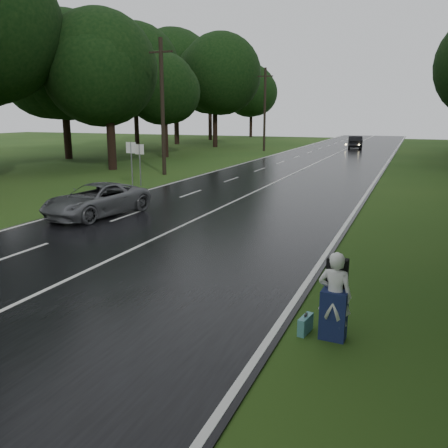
{
  "coord_description": "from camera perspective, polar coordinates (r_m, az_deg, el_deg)",
  "views": [
    {
      "loc": [
        8.1,
        -8.28,
        4.24
      ],
      "look_at": [
        3.07,
        3.95,
        1.1
      ],
      "focal_mm": 37.26,
      "sensor_mm": 36.0,
      "label": 1
    }
  ],
  "objects": [
    {
      "name": "road_sign_a",
      "position": [
        27.98,
        -11.13,
        4.39
      ],
      "size": [
        0.64,
        0.1,
        2.66
      ],
      "primitive_type": null,
      "color": "white",
      "rests_on": "ground"
    },
    {
      "name": "hitchhiker",
      "position": [
        9.19,
        13.4,
        -8.93
      ],
      "size": [
        0.66,
        0.59,
        1.75
      ],
      "color": "silver",
      "rests_on": "ground"
    },
    {
      "name": "far_car",
      "position": [
        61.01,
        15.77,
        9.64
      ],
      "size": [
        2.33,
        4.88,
        1.54
      ],
      "primitive_type": "imported",
      "rotation": [
        0.0,
        0.0,
        3.3
      ],
      "color": "black",
      "rests_on": "road"
    },
    {
      "name": "grey_car",
      "position": [
        20.3,
        -15.39,
        2.87
      ],
      "size": [
        2.96,
        5.13,
        1.35
      ],
      "primitive_type": "imported",
      "rotation": [
        0.0,
        0.0,
        6.13
      ],
      "color": "#57595D",
      "rests_on": "road"
    },
    {
      "name": "utility_pole_mid",
      "position": [
        33.79,
        -7.31,
        6.04
      ],
      "size": [
        1.8,
        0.28,
        9.25
      ],
      "primitive_type": null,
      "color": "black",
      "rests_on": "ground"
    },
    {
      "name": "tree_left_d",
      "position": [
        37.61,
        -13.47,
        6.52
      ],
      "size": [
        8.34,
        8.34,
        13.03
      ],
      "primitive_type": null,
      "color": "black",
      "rests_on": "ground"
    },
    {
      "name": "tree_left_f",
      "position": [
        62.03,
        -1.09,
        9.43
      ],
      "size": [
        10.24,
        10.24,
        16.01
      ],
      "primitive_type": null,
      "color": "black",
      "rests_on": "ground"
    },
    {
      "name": "road_sign_b",
      "position": [
        28.72,
        -10.16,
        4.66
      ],
      "size": [
        0.6,
        0.1,
        2.48
      ],
      "primitive_type": null,
      "color": "white",
      "rests_on": "ground"
    },
    {
      "name": "tree_left_e",
      "position": [
        47.71,
        -7.2,
        8.15
      ],
      "size": [
        7.69,
        7.69,
        12.02
      ],
      "primitive_type": null,
      "color": "black",
      "rests_on": "ground"
    },
    {
      "name": "suitcase",
      "position": [
        9.54,
        9.95,
        -12.05
      ],
      "size": [
        0.22,
        0.51,
        0.35
      ],
      "primitive_type": "cube",
      "rotation": [
        0.0,
        0.0,
        6.12
      ],
      "color": "teal",
      "rests_on": "ground"
    },
    {
      "name": "lane_center",
      "position": [
        29.71,
        6.33,
        5.16
      ],
      "size": [
        0.12,
        140.0,
        0.01
      ],
      "primitive_type": "cube",
      "color": "silver",
      "rests_on": "road"
    },
    {
      "name": "road",
      "position": [
        29.71,
        6.33,
        5.11
      ],
      "size": [
        12.0,
        140.0,
        0.04
      ],
      "primitive_type": "cube",
      "color": "black",
      "rests_on": "ground"
    },
    {
      "name": "utility_pole_far",
      "position": [
        55.42,
        4.92,
        8.92
      ],
      "size": [
        1.8,
        0.28,
        9.34
      ],
      "primitive_type": null,
      "color": "black",
      "rests_on": "ground"
    },
    {
      "name": "ground",
      "position": [
        12.33,
        -20.82,
        -7.66
      ],
      "size": [
        160.0,
        160.0,
        0.0
      ],
      "primitive_type": "plane",
      "color": "#284614",
      "rests_on": "ground"
    }
  ]
}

